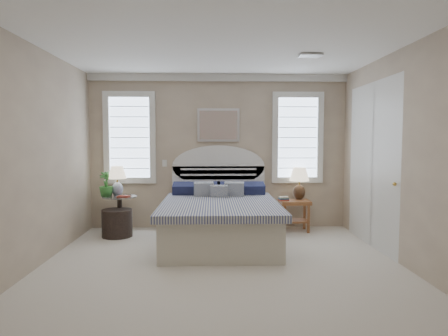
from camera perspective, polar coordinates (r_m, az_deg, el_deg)
floor at (r=4.81m, az=-0.29°, el=-14.85°), size 4.50×5.00×0.01m
ceiling at (r=4.70m, az=-0.30°, el=18.10°), size 4.50×5.00×0.01m
wall_back at (r=7.06m, az=-0.81°, el=2.33°), size 4.50×0.02×2.70m
wall_left at (r=5.04m, az=-26.84°, el=1.23°), size 0.02×5.00×2.70m
wall_right at (r=5.14m, az=25.68°, el=1.31°), size 0.02×5.00×2.70m
crown_molding at (r=7.10m, az=-0.81°, el=12.79°), size 4.50×0.08×0.12m
hvac_vent at (r=5.63m, az=12.26°, el=15.44°), size 0.30×0.20×0.02m
switch_plate at (r=7.10m, az=-8.49°, el=0.68°), size 0.08×0.01×0.12m
window_left at (r=7.18m, az=-13.31°, el=4.25°), size 0.90×0.06×1.60m
window_right at (r=7.20m, az=10.44°, el=4.29°), size 0.90×0.06×1.60m
painting at (r=7.02m, az=-0.80°, el=6.16°), size 0.74×0.04×0.58m
closet_door at (r=6.22m, az=20.39°, el=0.48°), size 0.02×1.80×2.40m
bed at (r=6.13m, az=-0.64°, el=-7.01°), size 1.72×2.28×1.47m
side_table_left at (r=6.88m, az=-14.68°, el=-5.92°), size 0.56×0.56×0.63m
nightstand_right at (r=6.95m, az=10.08°, el=-5.75°), size 0.50×0.40×0.53m
floor_pot at (r=6.72m, az=-15.02°, el=-7.60°), size 0.63×0.63×0.44m
lamp_left at (r=6.86m, az=-15.02°, el=-1.33°), size 0.37×0.37×0.50m
lamp_right at (r=7.03m, az=10.71°, el=-1.66°), size 0.35×0.35×0.56m
potted_plant at (r=6.84m, az=-16.48°, el=-2.23°), size 0.30×0.30×0.41m
books_left at (r=6.71m, az=-14.14°, el=-3.95°), size 0.19×0.14×0.02m
books_right at (r=6.86m, az=8.50°, el=-4.37°), size 0.18×0.15×0.07m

